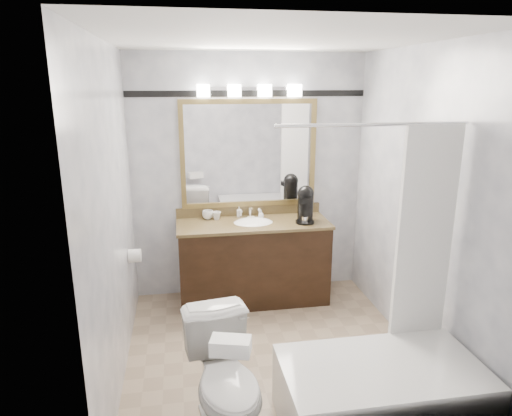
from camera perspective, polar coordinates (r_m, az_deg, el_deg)
name	(u,v)px	position (r m, az deg, el deg)	size (l,w,h in m)	color
room	(274,211)	(3.51, 2.30, -0.40)	(2.42, 2.62, 2.52)	gray
vanity	(253,260)	(4.72, -0.35, -6.51)	(1.53, 0.58, 0.97)	black
mirror	(249,154)	(4.70, -0.89, 6.78)	(1.40, 0.04, 1.10)	olive
vanity_light_bar	(250,90)	(4.59, -0.82, 14.51)	(1.02, 0.14, 0.12)	silver
accent_stripe	(249,94)	(4.65, -0.94, 14.12)	(2.40, 0.01, 0.06)	black
bathtub	(383,385)	(3.33, 15.55, -20.59)	(1.30, 0.75, 1.96)	white
tp_roll	(135,256)	(4.27, -14.92, -5.78)	(0.12, 0.12, 0.11)	white
toilet	(227,382)	(3.08, -3.70, -20.86)	(0.43, 0.76, 0.78)	white
tissue_box	(231,346)	(2.60, -3.18, -16.83)	(0.22, 0.12, 0.09)	white
coffee_maker	(305,203)	(4.59, 6.20, 0.60)	(0.20, 0.24, 0.37)	black
cup_left	(208,215)	(4.71, -6.04, -0.84)	(0.11, 0.11, 0.09)	white
cup_right	(217,216)	(4.68, -4.95, -0.95)	(0.09, 0.09, 0.08)	white
soap_bottle_a	(239,212)	(4.76, -2.12, -0.47)	(0.05, 0.05, 0.11)	white
soap_bottle_b	(261,214)	(4.72, 0.65, -0.80)	(0.06, 0.06, 0.07)	white
soap_bar	(251,218)	(4.69, -0.61, -1.24)	(0.07, 0.04, 0.02)	#EBE5C2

